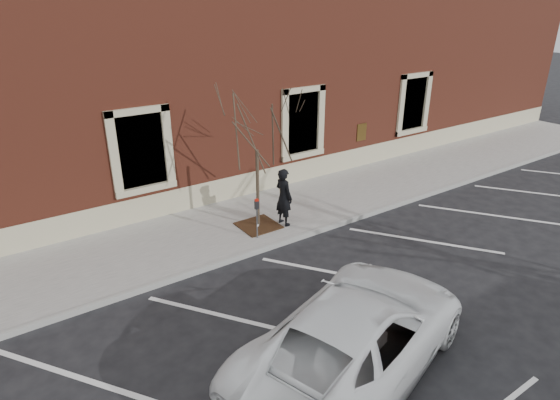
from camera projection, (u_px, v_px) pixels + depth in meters
ground at (292, 241)px, 13.74m from camera, size 120.00×120.00×0.00m
sidewalk_near at (260, 218)px, 15.04m from camera, size 40.00×3.50×0.15m
curb_near at (293, 239)px, 13.68m from camera, size 40.00×0.12×0.15m
parking_stripes at (341, 274)px, 12.08m from camera, size 28.00×4.40×0.01m
building_civic at (175, 71)px, 18.01m from camera, size 40.00×8.62×8.00m
man at (284, 197)px, 14.11m from camera, size 0.49×0.69×1.80m
parking_meter at (257, 211)px, 13.28m from camera, size 0.11×0.09×1.22m
tree_grate at (258, 225)px, 14.32m from camera, size 1.15×1.15×0.03m
sapling at (256, 127)px, 13.11m from camera, size 2.65×2.65×4.41m
white_truck at (357, 333)px, 8.75m from camera, size 6.20×4.24×1.58m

